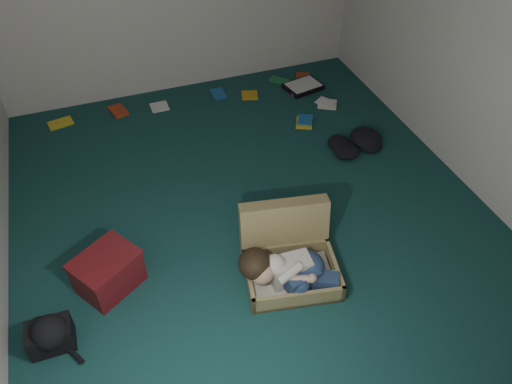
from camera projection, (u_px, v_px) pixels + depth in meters
floor at (250, 210)px, 4.38m from camera, size 4.50×4.50×0.00m
wall_front at (439, 356)px, 1.95m from camera, size 4.50×0.00×4.50m
wall_right at (483, 36)px, 4.00m from camera, size 0.00×4.50×4.50m
suitcase at (288, 255)px, 3.82m from camera, size 0.80×0.79×0.51m
person at (287, 270)px, 3.66m from camera, size 0.72×0.46×0.31m
maroon_bin at (108, 272)px, 3.69m from camera, size 0.57×0.54×0.31m
backpack at (50, 336)px, 3.35m from camera, size 0.37×0.30×0.22m
clothing_pile at (357, 145)px, 4.96m from camera, size 0.46×0.38×0.14m
paper_tray at (303, 86)px, 5.86m from camera, size 0.46×0.38×0.06m
book_scatter at (234, 100)px, 5.68m from camera, size 3.07×1.14×0.02m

